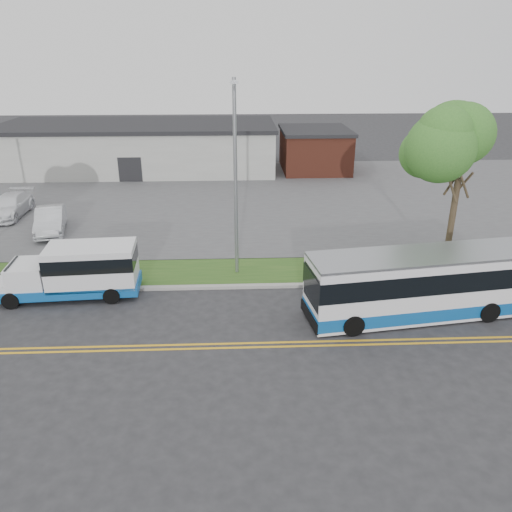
{
  "coord_description": "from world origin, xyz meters",
  "views": [
    {
      "loc": [
        2.97,
        -20.7,
        10.79
      ],
      "look_at": [
        3.92,
        1.26,
        1.6
      ],
      "focal_mm": 35.0,
      "sensor_mm": 36.0,
      "label": 1
    }
  ],
  "objects_px": {
    "tree_east": "(463,151)",
    "parked_car_b": "(10,206)",
    "streetlight_near": "(235,174)",
    "parked_car_a": "(50,220)",
    "shuttle_bus": "(79,270)",
    "pedestrian": "(65,265)",
    "transit_bus": "(426,284)"
  },
  "relations": [
    {
      "from": "pedestrian",
      "to": "parked_car_b",
      "type": "height_order",
      "value": "pedestrian"
    },
    {
      "from": "shuttle_bus",
      "to": "transit_bus",
      "type": "bearing_deg",
      "value": -12.91
    },
    {
      "from": "shuttle_bus",
      "to": "pedestrian",
      "type": "xyz_separation_m",
      "value": [
        -1.03,
        1.26,
        -0.31
      ]
    },
    {
      "from": "streetlight_near",
      "to": "parked_car_b",
      "type": "relative_size",
      "value": 1.9
    },
    {
      "from": "parked_car_a",
      "to": "transit_bus",
      "type": "bearing_deg",
      "value": -43.37
    },
    {
      "from": "streetlight_near",
      "to": "pedestrian",
      "type": "relative_size",
      "value": 5.22
    },
    {
      "from": "transit_bus",
      "to": "pedestrian",
      "type": "relative_size",
      "value": 5.82
    },
    {
      "from": "streetlight_near",
      "to": "parked_car_b",
      "type": "distance_m",
      "value": 18.94
    },
    {
      "from": "streetlight_near",
      "to": "shuttle_bus",
      "type": "distance_m",
      "value": 8.56
    },
    {
      "from": "pedestrian",
      "to": "parked_car_a",
      "type": "relative_size",
      "value": 0.39
    },
    {
      "from": "pedestrian",
      "to": "parked_car_b",
      "type": "bearing_deg",
      "value": -69.59
    },
    {
      "from": "parked_car_a",
      "to": "parked_car_b",
      "type": "distance_m",
      "value": 5.17
    },
    {
      "from": "parked_car_a",
      "to": "pedestrian",
      "type": "bearing_deg",
      "value": -80.4
    },
    {
      "from": "tree_east",
      "to": "pedestrian",
      "type": "bearing_deg",
      "value": -176.75
    },
    {
      "from": "tree_east",
      "to": "pedestrian",
      "type": "relative_size",
      "value": 4.58
    },
    {
      "from": "pedestrian",
      "to": "parked_car_a",
      "type": "bearing_deg",
      "value": -79.33
    },
    {
      "from": "parked_car_a",
      "to": "parked_car_b",
      "type": "bearing_deg",
      "value": 124.73
    },
    {
      "from": "streetlight_near",
      "to": "shuttle_bus",
      "type": "xyz_separation_m",
      "value": [
        -7.32,
        -2.09,
        -3.91
      ]
    },
    {
      "from": "pedestrian",
      "to": "shuttle_bus",
      "type": "bearing_deg",
      "value": 116.57
    },
    {
      "from": "streetlight_near",
      "to": "parked_car_b",
      "type": "bearing_deg",
      "value": 147.03
    },
    {
      "from": "tree_east",
      "to": "parked_car_b",
      "type": "xyz_separation_m",
      "value": [
        -26.46,
        9.75,
        -5.38
      ]
    },
    {
      "from": "transit_bus",
      "to": "parked_car_b",
      "type": "xyz_separation_m",
      "value": [
        -23.55,
        14.55,
        -0.63
      ]
    },
    {
      "from": "shuttle_bus",
      "to": "transit_bus",
      "type": "height_order",
      "value": "transit_bus"
    },
    {
      "from": "shuttle_bus",
      "to": "streetlight_near",
      "type": "bearing_deg",
      "value": 11.99
    },
    {
      "from": "tree_east",
      "to": "streetlight_near",
      "type": "bearing_deg",
      "value": -178.58
    },
    {
      "from": "transit_bus",
      "to": "shuttle_bus",
      "type": "bearing_deg",
      "value": 162.89
    },
    {
      "from": "transit_bus",
      "to": "parked_car_b",
      "type": "bearing_deg",
      "value": 140.18
    },
    {
      "from": "streetlight_near",
      "to": "parked_car_a",
      "type": "relative_size",
      "value": 2.05
    },
    {
      "from": "pedestrian",
      "to": "transit_bus",
      "type": "bearing_deg",
      "value": 154.53
    },
    {
      "from": "transit_bus",
      "to": "parked_car_a",
      "type": "bearing_deg",
      "value": 142.38
    },
    {
      "from": "pedestrian",
      "to": "parked_car_a",
      "type": "distance_m",
      "value": 8.11
    },
    {
      "from": "parked_car_a",
      "to": "shuttle_bus",
      "type": "bearing_deg",
      "value": -77.76
    }
  ]
}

